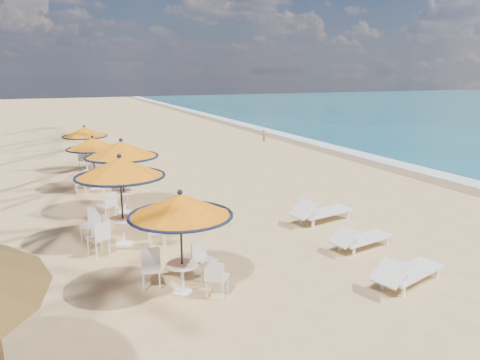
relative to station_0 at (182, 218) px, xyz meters
The scene contains 12 objects.
ground 4.91m from the station_0, ahead, with size 160.00×160.00×0.00m, color tan.
foam_strip 17.09m from the station_0, 35.07° to the left, with size 1.20×140.00×0.04m, color white.
wetsand_band 16.36m from the station_0, 36.89° to the left, with size 1.40×140.00×0.02m, color olive.
station_0 is the anchor object (origin of this frame).
station_1 3.46m from the station_0, 102.43° to the left, with size 2.39×2.39×2.49m.
station_2 6.39m from the station_0, 92.05° to the left, with size 2.39×2.39×2.49m.
station_3 10.03m from the station_0, 94.26° to the left, with size 2.06×2.09×2.15m.
station_4 13.94m from the station_0, 92.75° to the left, with size 2.07×2.07×2.16m.
lounger_near 5.00m from the station_0, 19.74° to the right, with size 2.09×1.17×0.72m.
lounger_mid 5.15m from the station_0, ahead, with size 1.94×0.94×0.67m.
lounger_far 6.10m from the station_0, 29.11° to the left, with size 2.25×1.11×0.77m.
person 22.01m from the station_0, 59.78° to the left, with size 0.31×0.20×0.85m, color #99664E.
Camera 1 is at (-7.10, -8.69, 4.59)m, focal length 35.00 mm.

